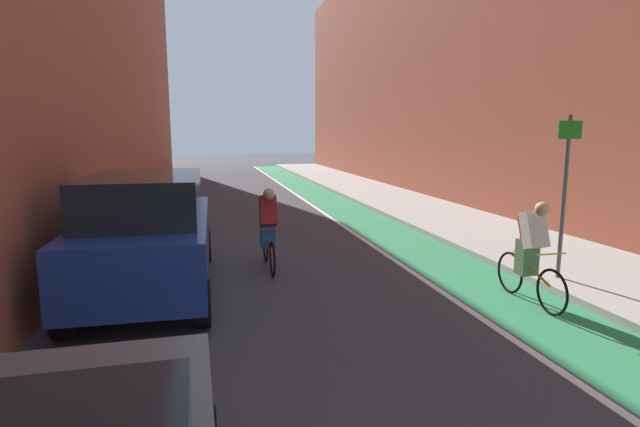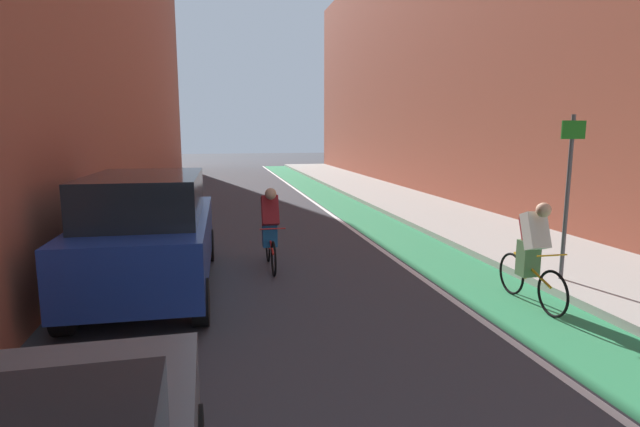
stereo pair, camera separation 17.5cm
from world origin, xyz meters
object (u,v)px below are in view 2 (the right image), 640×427
Objects in this scene: cyclist_trailing at (270,228)px; street_sign_post at (569,184)px; parked_suv_blue at (149,232)px; cyclist_mid at (532,251)px.

street_sign_post reaches higher than cyclist_trailing.
cyclist_trailing is at bearing 155.17° from street_sign_post.
street_sign_post is (6.90, -1.22, 0.78)m from parked_suv_blue.
cyclist_trailing is 5.36m from street_sign_post.
parked_suv_blue reaches higher than cyclist_trailing.
street_sign_post is (4.79, -2.21, 0.99)m from cyclist_trailing.
cyclist_mid is at bearing -37.88° from cyclist_trailing.
parked_suv_blue is at bearing 162.01° from cyclist_mid.
street_sign_post is (1.08, 0.67, 0.94)m from cyclist_mid.
parked_suv_blue is 2.68× the size of cyclist_mid.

